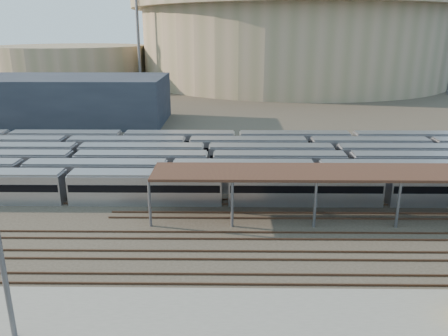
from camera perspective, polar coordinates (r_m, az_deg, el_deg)
ground at (r=45.16m, az=0.34°, el=-8.33°), size 420.00×420.00×0.00m
apron at (r=32.70m, az=-9.17°, el=-19.62°), size 50.00×9.00×0.20m
subway_trains at (r=61.85m, az=-2.28°, el=0.74°), size 120.88×23.90×3.60m
inspection_shed at (r=51.79m, az=25.52°, el=-0.73°), size 60.30×6.00×5.30m
empty_tracks at (r=40.68m, az=0.30°, el=-11.31°), size 170.00×9.62×0.18m
stadium at (r=182.31m, az=8.84°, el=16.42°), size 124.00×124.00×32.50m
secondary_arena at (r=181.35m, az=-19.22°, el=12.67°), size 56.00×56.00×14.00m
service_building at (r=102.93m, az=-19.57°, el=8.39°), size 42.00×20.00×10.00m
floodlight_0 at (r=153.59m, az=-11.22°, el=17.66°), size 4.00×1.00×38.40m
floodlight_3 at (r=200.85m, az=-2.37°, el=17.89°), size 4.00×1.00×38.40m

